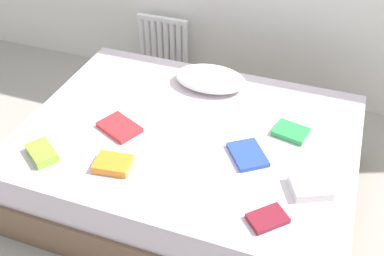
{
  "coord_description": "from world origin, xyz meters",
  "views": [
    {
      "loc": [
        0.72,
        -1.94,
        2.19
      ],
      "look_at": [
        0.0,
        0.05,
        0.48
      ],
      "focal_mm": 41.82,
      "sensor_mm": 36.0,
      "label": 1
    }
  ],
  "objects_px": {
    "textbook_white": "(310,187)",
    "bed": "(189,161)",
    "radiator": "(163,43)",
    "textbook_lime": "(42,153)",
    "textbook_orange": "(113,164)",
    "textbook_green": "(291,132)",
    "textbook_maroon": "(268,218)",
    "textbook_blue": "(248,155)",
    "textbook_red": "(119,127)",
    "pillow": "(210,79)"
  },
  "relations": [
    {
      "from": "textbook_white",
      "to": "bed",
      "type": "bearing_deg",
      "value": 136.3
    },
    {
      "from": "radiator",
      "to": "textbook_lime",
      "type": "height_order",
      "value": "radiator"
    },
    {
      "from": "bed",
      "to": "textbook_white",
      "type": "xyz_separation_m",
      "value": [
        0.75,
        -0.25,
        0.28
      ]
    },
    {
      "from": "textbook_white",
      "to": "textbook_orange",
      "type": "relative_size",
      "value": 1.02
    },
    {
      "from": "textbook_green",
      "to": "radiator",
      "type": "bearing_deg",
      "value": 152.74
    },
    {
      "from": "radiator",
      "to": "textbook_white",
      "type": "relative_size",
      "value": 2.41
    },
    {
      "from": "textbook_maroon",
      "to": "textbook_lime",
      "type": "distance_m",
      "value": 1.28
    },
    {
      "from": "textbook_blue",
      "to": "textbook_white",
      "type": "xyz_separation_m",
      "value": [
        0.36,
        -0.14,
        0.01
      ]
    },
    {
      "from": "textbook_white",
      "to": "textbook_lime",
      "type": "distance_m",
      "value": 1.46
    },
    {
      "from": "textbook_maroon",
      "to": "textbook_orange",
      "type": "bearing_deg",
      "value": 130.53
    },
    {
      "from": "radiator",
      "to": "textbook_white",
      "type": "bearing_deg",
      "value": -45.43
    },
    {
      "from": "bed",
      "to": "textbook_blue",
      "type": "relative_size",
      "value": 8.68
    },
    {
      "from": "textbook_lime",
      "to": "textbook_orange",
      "type": "relative_size",
      "value": 1.03
    },
    {
      "from": "bed",
      "to": "textbook_red",
      "type": "xyz_separation_m",
      "value": [
        -0.4,
        -0.13,
        0.27
      ]
    },
    {
      "from": "radiator",
      "to": "textbook_maroon",
      "type": "relative_size",
      "value": 2.57
    },
    {
      "from": "radiator",
      "to": "pillow",
      "type": "height_order",
      "value": "pillow"
    },
    {
      "from": "textbook_lime",
      "to": "textbook_orange",
      "type": "distance_m",
      "value": 0.42
    },
    {
      "from": "textbook_red",
      "to": "textbook_orange",
      "type": "distance_m",
      "value": 0.33
    },
    {
      "from": "textbook_maroon",
      "to": "textbook_lime",
      "type": "xyz_separation_m",
      "value": [
        -1.28,
        0.02,
        0.01
      ]
    },
    {
      "from": "textbook_red",
      "to": "textbook_white",
      "type": "distance_m",
      "value": 1.15
    },
    {
      "from": "textbook_orange",
      "to": "textbook_blue",
      "type": "bearing_deg",
      "value": 18.91
    },
    {
      "from": "textbook_red",
      "to": "textbook_white",
      "type": "height_order",
      "value": "textbook_white"
    },
    {
      "from": "textbook_maroon",
      "to": "textbook_white",
      "type": "relative_size",
      "value": 0.94
    },
    {
      "from": "textbook_blue",
      "to": "textbook_orange",
      "type": "bearing_deg",
      "value": -99.14
    },
    {
      "from": "textbook_blue",
      "to": "textbook_lime",
      "type": "distance_m",
      "value": 1.14
    },
    {
      "from": "textbook_white",
      "to": "textbook_lime",
      "type": "bearing_deg",
      "value": 164.18
    },
    {
      "from": "bed",
      "to": "textbook_red",
      "type": "bearing_deg",
      "value": -161.72
    },
    {
      "from": "radiator",
      "to": "textbook_red",
      "type": "xyz_separation_m",
      "value": [
        0.28,
        -1.33,
        0.16
      ]
    },
    {
      "from": "radiator",
      "to": "textbook_white",
      "type": "height_order",
      "value": "radiator"
    },
    {
      "from": "textbook_red",
      "to": "textbook_lime",
      "type": "distance_m",
      "value": 0.47
    },
    {
      "from": "bed",
      "to": "textbook_blue",
      "type": "bearing_deg",
      "value": -15.29
    },
    {
      "from": "textbook_blue",
      "to": "textbook_lime",
      "type": "height_order",
      "value": "textbook_lime"
    },
    {
      "from": "textbook_maroon",
      "to": "textbook_green",
      "type": "distance_m",
      "value": 0.69
    },
    {
      "from": "radiator",
      "to": "textbook_maroon",
      "type": "xyz_separation_m",
      "value": [
        1.26,
        -1.72,
        0.16
      ]
    },
    {
      "from": "bed",
      "to": "textbook_red",
      "type": "relative_size",
      "value": 8.12
    },
    {
      "from": "radiator",
      "to": "textbook_lime",
      "type": "relative_size",
      "value": 2.39
    },
    {
      "from": "textbook_lime",
      "to": "textbook_orange",
      "type": "bearing_deg",
      "value": 42.23
    },
    {
      "from": "textbook_blue",
      "to": "textbook_orange",
      "type": "height_order",
      "value": "textbook_orange"
    },
    {
      "from": "bed",
      "to": "radiator",
      "type": "bearing_deg",
      "value": 119.4
    },
    {
      "from": "textbook_red",
      "to": "textbook_white",
      "type": "relative_size",
      "value": 1.26
    },
    {
      "from": "textbook_orange",
      "to": "textbook_green",
      "type": "bearing_deg",
      "value": 27.78
    },
    {
      "from": "textbook_orange",
      "to": "radiator",
      "type": "bearing_deg",
      "value": 96.03
    },
    {
      "from": "bed",
      "to": "textbook_orange",
      "type": "xyz_separation_m",
      "value": [
        -0.28,
        -0.44,
        0.28
      ]
    },
    {
      "from": "bed",
      "to": "radiator",
      "type": "relative_size",
      "value": 4.25
    },
    {
      "from": "textbook_orange",
      "to": "pillow",
      "type": "bearing_deg",
      "value": 67.65
    },
    {
      "from": "pillow",
      "to": "textbook_orange",
      "type": "xyz_separation_m",
      "value": [
        -0.25,
        -0.94,
        -0.03
      ]
    },
    {
      "from": "bed",
      "to": "textbook_maroon",
      "type": "bearing_deg",
      "value": -41.27
    },
    {
      "from": "radiator",
      "to": "textbook_green",
      "type": "height_order",
      "value": "radiator"
    },
    {
      "from": "textbook_blue",
      "to": "textbook_maroon",
      "type": "xyz_separation_m",
      "value": [
        0.2,
        -0.41,
        0.0
      ]
    },
    {
      "from": "bed",
      "to": "textbook_orange",
      "type": "bearing_deg",
      "value": -122.5
    }
  ]
}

